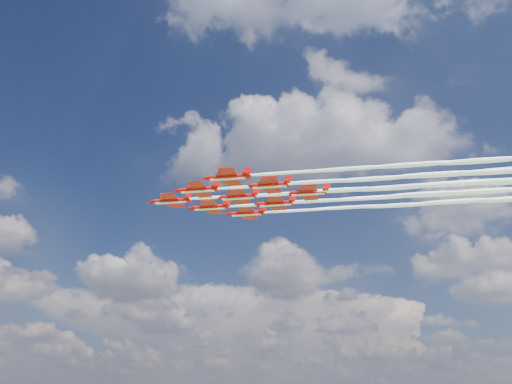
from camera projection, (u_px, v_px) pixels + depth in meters
jet_lead at (380, 188)px, 123.24m from camera, size 115.22×19.54×3.03m
jet_row2_port at (422, 175)px, 116.24m from camera, size 115.22×19.54×3.03m
jet_row2_starb at (415, 195)px, 127.65m from camera, size 115.22×19.54×3.03m
jet_row3_port at (468, 161)px, 109.23m from camera, size 115.22×19.54×3.03m
jet_row3_centre at (456, 184)px, 120.64m from camera, size 115.22×19.54×3.03m
jet_row3_starb at (447, 202)px, 132.05m from camera, size 115.22×19.54×3.03m
jet_row4_port at (503, 170)px, 113.64m from camera, size 115.22×19.54×3.03m
jet_row4_starb at (489, 191)px, 125.04m from camera, size 115.22×19.54×3.03m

